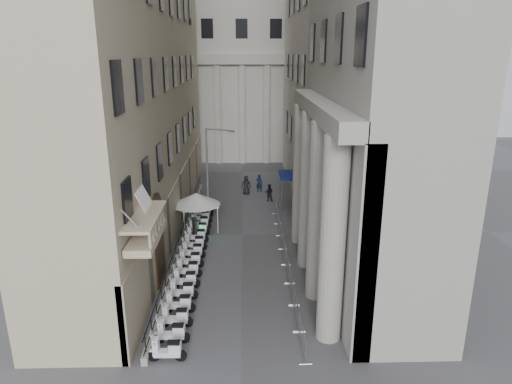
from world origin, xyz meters
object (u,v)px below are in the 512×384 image
Objects in this scene: street_lamp at (210,168)px; pedestrian_b at (269,193)px; info_kiosk at (195,229)px; security_tent at (203,201)px; pedestrian_a at (259,183)px; scooter_0 at (168,361)px.

street_lamp is 4.75× the size of pedestrian_b.
pedestrian_b is (6.00, 8.93, 0.01)m from info_kiosk.
street_lamp is 8.32m from pedestrian_b.
security_tent is 2.28× the size of pedestrian_b.
pedestrian_a reaches higher than info_kiosk.
scooter_0 is 15.85m from security_tent.
street_lamp is at bearing -1.58° from scooter_0.
pedestrian_b is at bearing 53.62° from security_tent.
security_tent is at bearing 59.32° from pedestrian_b.
scooter_0 is 0.83× the size of pedestrian_a.
pedestrian_a is 1.10× the size of pedestrian_b.
scooter_0 is 26.49m from pedestrian_a.
pedestrian_a is at bearing -68.57° from pedestrian_b.
security_tent reaches higher than pedestrian_b.
scooter_0 is at bearing 81.61° from pedestrian_b.
street_lamp is at bearing 53.38° from pedestrian_b.
street_lamp is (0.51, 1.99, 2.08)m from security_tent.
security_tent is 2.92m from street_lamp.
security_tent is 11.48m from pedestrian_a.
security_tent is at bearing 50.79° from info_kiosk.
security_tent is 2.32× the size of info_kiosk.
scooter_0 is at bearing 96.00° from pedestrian_a.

